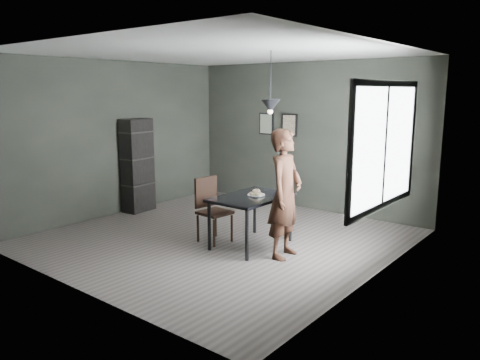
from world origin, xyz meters
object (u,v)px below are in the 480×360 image
Objects in this scene: white_plate at (256,195)px; woman at (285,194)px; wood_chair at (211,205)px; shelf_unit at (137,165)px; cafe_table at (251,201)px; pendant_lamp at (270,106)px.

woman is (0.59, -0.14, 0.13)m from white_plate.
shelf_unit is (-2.30, 0.49, 0.32)m from wood_chair.
shelf_unit reaches higher than wood_chair.
shelf_unit is at bearing 173.96° from wood_chair.
wood_chair is (-0.67, -0.25, -0.20)m from white_plate.
cafe_table is at bearing -12.06° from shelf_unit.
pendant_lamp is (-0.39, 0.18, 1.17)m from woman.
white_plate is at bearing -168.11° from pendant_lamp.
woman is at bearing -24.90° from pendant_lamp.
cafe_table is 0.66m from wood_chair.
shelf_unit reaches higher than cafe_table.
shelf_unit is 3.39m from pendant_lamp.
shelf_unit is (-3.56, 0.37, -0.01)m from woman.
woman is 2.04× the size of pendant_lamp.
shelf_unit is at bearing 75.72° from woman.
white_plate is 0.74m from wood_chair.
wood_chair is at bearing -161.60° from pendant_lamp.
pendant_lamp is at bearing 24.29° from wood_chair.
cafe_table is at bearing 22.89° from wood_chair.
wood_chair is 1.76m from pendant_lamp.
shelf_unit is 2.02× the size of pendant_lamp.
woman is at bearing -7.07° from cafe_table.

